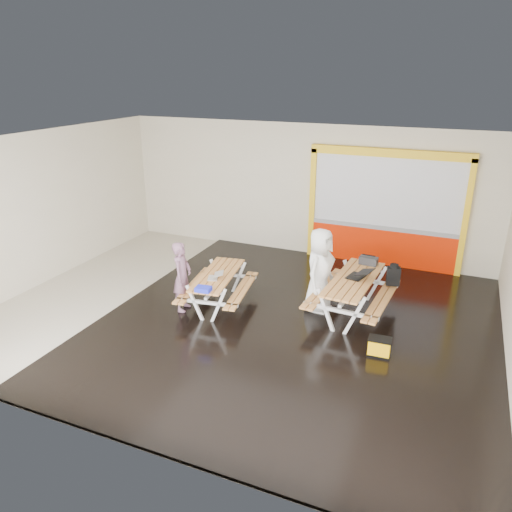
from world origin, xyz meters
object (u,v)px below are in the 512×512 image
at_px(laptop_left, 215,276).
at_px(toolbox, 368,261).
at_px(picnic_table_right, 353,287).
at_px(person_left, 182,276).
at_px(person_right, 320,271).
at_px(blue_pouch, 203,289).
at_px(picnic_table_left, 218,282).
at_px(backpack, 393,275).
at_px(dark_case, 317,302).
at_px(fluke_bag, 379,347).
at_px(laptop_right, 359,275).

height_order(laptop_left, toolbox, toolbox).
height_order(picnic_table_right, person_left, person_left).
bearing_deg(person_right, blue_pouch, 137.20).
xyz_separation_m(picnic_table_right, person_right, (-0.71, -0.01, 0.25)).
xyz_separation_m(person_right, laptop_left, (-1.95, -0.90, -0.10)).
bearing_deg(picnic_table_left, laptop_left, -75.73).
bearing_deg(picnic_table_left, blue_pouch, -81.15).
xyz_separation_m(person_left, backpack, (3.97, 1.81, -0.01)).
xyz_separation_m(laptop_left, dark_case, (1.90, 1.02, -0.67)).
relative_size(laptop_left, fluke_bag, 0.98).
distance_m(picnic_table_right, laptop_left, 2.81).
height_order(picnic_table_right, dark_case, picnic_table_right).
distance_m(picnic_table_right, backpack, 0.95).
xyz_separation_m(laptop_left, toolbox, (2.78, 1.76, 0.14)).
xyz_separation_m(laptop_right, toolbox, (0.03, 0.79, 0.02)).
relative_size(laptop_left, blue_pouch, 1.36).
distance_m(picnic_table_left, laptop_right, 2.92).
distance_m(picnic_table_left, toolbox, 3.24).
height_order(laptop_right, fluke_bag, laptop_right).
xyz_separation_m(person_left, laptop_right, (3.38, 1.22, 0.13)).
bearing_deg(picnic_table_right, person_left, -160.60).
bearing_deg(fluke_bag, blue_pouch, -176.63).
relative_size(picnic_table_right, toolbox, 5.67).
distance_m(picnic_table_right, toolbox, 0.91).
relative_size(laptop_right, backpack, 1.20).
relative_size(picnic_table_right, dark_case, 4.89).
distance_m(person_left, backpack, 4.36).
height_order(laptop_left, fluke_bag, laptop_left).
distance_m(laptop_right, toolbox, 0.79).
bearing_deg(laptop_right, fluke_bag, -63.42).
distance_m(picnic_table_right, fluke_bag, 1.62).
height_order(picnic_table_right, toolbox, toolbox).
relative_size(picnic_table_right, laptop_left, 5.62).
distance_m(person_left, blue_pouch, 0.80).
bearing_deg(toolbox, dark_case, -140.07).
distance_m(laptop_left, backpack, 3.69).
bearing_deg(laptop_left, picnic_table_left, 104.27).
bearing_deg(backpack, toolbox, 160.34).
relative_size(backpack, dark_case, 0.99).
bearing_deg(blue_pouch, laptop_left, 96.93).
relative_size(picnic_table_left, fluke_bag, 5.09).
bearing_deg(dark_case, person_left, -153.27).
bearing_deg(blue_pouch, backpack, 33.86).
relative_size(picnic_table_left, person_right, 1.14).
bearing_deg(fluke_bag, laptop_right, 116.58).
relative_size(laptop_right, dark_case, 1.18).
bearing_deg(laptop_left, blue_pouch, -83.07).
bearing_deg(laptop_right, picnic_table_left, -165.04).
bearing_deg(laptop_right, laptop_left, -160.58).
relative_size(picnic_table_left, toolbox, 5.23).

